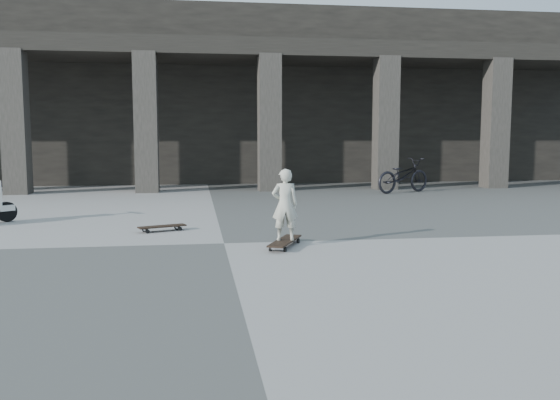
{
  "coord_description": "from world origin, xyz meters",
  "views": [
    {
      "loc": [
        -0.43,
        -9.01,
        1.66
      ],
      "look_at": [
        0.88,
        0.07,
        0.65
      ],
      "focal_mm": 38.0,
      "sensor_mm": 36.0,
      "label": 1
    }
  ],
  "objects": [
    {
      "name": "child",
      "position": [
        0.88,
        -0.43,
        0.64
      ],
      "size": [
        0.4,
        0.27,
        1.06
      ],
      "primitive_type": "imported",
      "rotation": [
        0.0,
        0.0,
        3.1
      ],
      "color": "#BBBAA8",
      "rests_on": "longboard"
    },
    {
      "name": "longboard",
      "position": [
        0.88,
        -0.43,
        0.08
      ],
      "size": [
        0.66,
        1.05,
        0.1
      ],
      "rotation": [
        0.0,
        0.0,
        1.14
      ],
      "color": "black",
      "rests_on": "ground"
    },
    {
      "name": "ground",
      "position": [
        0.0,
        0.0,
        0.0
      ],
      "size": [
        90.0,
        90.0,
        0.0
      ],
      "primitive_type": "plane",
      "color": "#4C4C4A",
      "rests_on": "ground"
    },
    {
      "name": "colonnade",
      "position": [
        -0.0,
        13.77,
        3.03
      ],
      "size": [
        28.0,
        8.82,
        6.0
      ],
      "color": "black",
      "rests_on": "ground"
    },
    {
      "name": "skateboard_spare",
      "position": [
        -1.0,
        1.3,
        0.08
      ],
      "size": [
        0.84,
        0.49,
        0.1
      ],
      "rotation": [
        0.0,
        0.0,
        0.37
      ],
      "color": "black",
      "rests_on": "ground"
    },
    {
      "name": "bicycle",
      "position": [
        5.51,
        7.3,
        0.5
      ],
      "size": [
        1.99,
        1.38,
        0.99
      ],
      "primitive_type": "imported",
      "rotation": [
        0.0,
        0.0,
        2.0
      ],
      "color": "black",
      "rests_on": "ground"
    }
  ]
}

